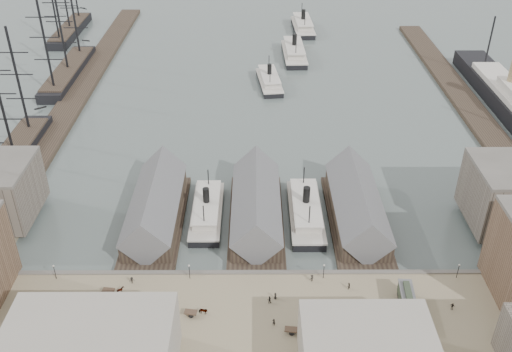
{
  "coord_description": "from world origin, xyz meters",
  "views": [
    {
      "loc": [
        -0.47,
        -103.5,
        89.25
      ],
      "look_at": [
        0.0,
        30.0,
        6.0
      ],
      "focal_mm": 40.0,
      "sensor_mm": 36.0,
      "label": 1
    }
  ],
  "objects_px": {
    "ferry_docked_west": "(207,210)",
    "horse_cart_left": "(117,290)",
    "tram": "(408,304)",
    "horse_cart_center": "(200,312)",
    "ocean_steamer": "(509,98)",
    "horse_cart_right": "(300,329)"
  },
  "relations": [
    {
      "from": "ferry_docked_west",
      "to": "tram",
      "type": "height_order",
      "value": "ferry_docked_west"
    },
    {
      "from": "horse_cart_left",
      "to": "horse_cart_right",
      "type": "distance_m",
      "value": 40.55
    },
    {
      "from": "ocean_steamer",
      "to": "horse_cart_left",
      "type": "height_order",
      "value": "ocean_steamer"
    },
    {
      "from": "ferry_docked_west",
      "to": "horse_cart_left",
      "type": "bearing_deg",
      "value": -119.33
    },
    {
      "from": "horse_cart_left",
      "to": "tram",
      "type": "bearing_deg",
      "value": -87.62
    },
    {
      "from": "ferry_docked_west",
      "to": "tram",
      "type": "bearing_deg",
      "value": -39.42
    },
    {
      "from": "ferry_docked_west",
      "to": "tram",
      "type": "relative_size",
      "value": 2.34
    },
    {
      "from": "ocean_steamer",
      "to": "ferry_docked_west",
      "type": "bearing_deg",
      "value": -147.43
    },
    {
      "from": "ferry_docked_west",
      "to": "horse_cart_center",
      "type": "relative_size",
      "value": 5.27
    },
    {
      "from": "tram",
      "to": "horse_cart_right",
      "type": "xyz_separation_m",
      "value": [
        -22.78,
        -5.75,
        -1.26
      ]
    },
    {
      "from": "horse_cart_center",
      "to": "horse_cart_right",
      "type": "distance_m",
      "value": 21.04
    },
    {
      "from": "tram",
      "to": "horse_cart_left",
      "type": "height_order",
      "value": "tram"
    },
    {
      "from": "ferry_docked_west",
      "to": "horse_cart_left",
      "type": "relative_size",
      "value": 5.55
    },
    {
      "from": "tram",
      "to": "horse_cart_left",
      "type": "bearing_deg",
      "value": 179.21
    },
    {
      "from": "tram",
      "to": "horse_cart_center",
      "type": "height_order",
      "value": "tram"
    },
    {
      "from": "horse_cart_left",
      "to": "horse_cart_right",
      "type": "height_order",
      "value": "horse_cart_left"
    },
    {
      "from": "ocean_steamer",
      "to": "horse_cart_left",
      "type": "bearing_deg",
      "value": -141.32
    },
    {
      "from": "horse_cart_left",
      "to": "ferry_docked_west",
      "type": "bearing_deg",
      "value": -21.77
    },
    {
      "from": "horse_cart_left",
      "to": "horse_cart_center",
      "type": "bearing_deg",
      "value": -101.85
    },
    {
      "from": "ferry_docked_west",
      "to": "ocean_steamer",
      "type": "xyz_separation_m",
      "value": [
        105.0,
        67.07,
        1.71
      ]
    },
    {
      "from": "ferry_docked_west",
      "to": "horse_cart_center",
      "type": "xyz_separation_m",
      "value": [
        1.11,
        -37.37,
        0.62
      ]
    },
    {
      "from": "horse_cart_right",
      "to": "horse_cart_left",
      "type": "bearing_deg",
      "value": 81.16
    }
  ]
}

